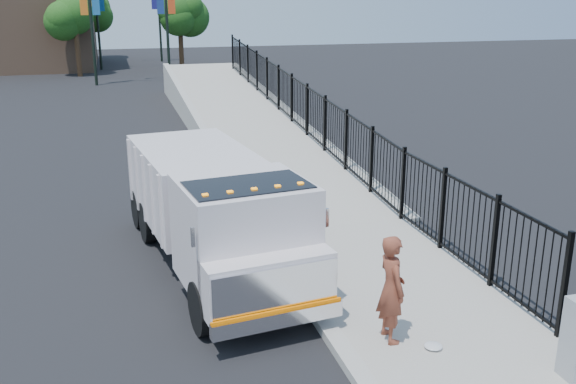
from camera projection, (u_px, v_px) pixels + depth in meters
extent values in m
plane|color=black|center=(316.00, 315.00, 11.54)|extent=(120.00, 120.00, 0.00)
cube|color=#9E998E|center=(470.00, 354.00, 10.18)|extent=(3.55, 12.00, 0.12)
cube|color=#ADAAA3|center=(356.00, 371.00, 9.68)|extent=(0.30, 12.00, 0.16)
cube|color=#9E998E|center=(246.00, 131.00, 26.80)|extent=(3.95, 24.06, 3.19)
cube|color=black|center=(307.00, 127.00, 23.23)|extent=(0.10, 28.00, 1.80)
cube|color=black|center=(212.00, 240.00, 13.62)|extent=(1.75, 6.45, 0.21)
cube|color=silver|center=(244.00, 232.00, 11.44)|extent=(2.45, 2.33, 1.88)
cube|color=silver|center=(268.00, 282.00, 10.55)|extent=(2.27, 0.93, 0.94)
cube|color=silver|center=(276.00, 291.00, 10.25)|extent=(2.15, 0.35, 0.80)
cube|color=silver|center=(278.00, 319.00, 10.32)|extent=(2.25, 0.46, 0.26)
cube|color=#FF6F00|center=(278.00, 311.00, 10.28)|extent=(2.24, 0.34, 0.06)
cube|color=black|center=(248.00, 206.00, 11.07)|extent=(2.20, 1.47, 0.80)
cube|color=silver|center=(195.00, 183.00, 14.41)|extent=(2.74, 4.20, 1.59)
cube|color=silver|center=(193.00, 237.00, 10.06)|extent=(0.06, 0.06, 0.33)
cube|color=silver|center=(327.00, 218.00, 10.93)|extent=(0.06, 0.06, 0.33)
cube|color=orange|center=(205.00, 196.00, 10.35)|extent=(0.10, 0.09, 0.06)
cube|color=orange|center=(230.00, 192.00, 10.51)|extent=(0.10, 0.09, 0.06)
cube|color=orange|center=(254.00, 190.00, 10.67)|extent=(0.10, 0.09, 0.06)
cube|color=orange|center=(278.00, 187.00, 10.82)|extent=(0.10, 0.09, 0.06)
cube|color=orange|center=(300.00, 184.00, 10.98)|extent=(0.10, 0.09, 0.06)
cylinder|color=black|center=(203.00, 308.00, 10.79)|extent=(0.42, 0.97, 0.94)
cylinder|color=black|center=(309.00, 288.00, 11.53)|extent=(0.42, 0.97, 0.94)
cylinder|color=black|center=(149.00, 222.00, 14.83)|extent=(0.42, 0.97, 0.94)
cylinder|color=black|center=(230.00, 211.00, 15.57)|extent=(0.42, 0.97, 0.94)
cylinder|color=black|center=(140.00, 209.00, 15.74)|extent=(0.42, 0.97, 0.94)
cylinder|color=black|center=(217.00, 199.00, 16.47)|extent=(0.42, 0.97, 0.94)
imported|color=brown|center=(391.00, 289.00, 10.25)|extent=(0.43, 0.66, 1.80)
ellipsoid|color=silver|center=(433.00, 346.00, 10.22)|extent=(0.30, 0.30, 0.07)
cylinder|color=black|center=(91.00, 19.00, 39.02)|extent=(0.18, 0.18, 8.00)
cube|color=#1D65A2|center=(96.00, 6.00, 38.87)|extent=(0.45, 0.04, 1.10)
cube|color=orange|center=(84.00, 6.00, 38.69)|extent=(0.45, 0.04, 1.10)
cylinder|color=black|center=(167.00, 18.00, 41.19)|extent=(0.18, 0.18, 8.00)
cube|color=#E64719|center=(172.00, 5.00, 41.05)|extent=(0.45, 0.04, 1.10)
cube|color=navy|center=(160.00, 5.00, 40.87)|extent=(0.45, 0.04, 1.10)
cylinder|color=black|center=(97.00, 15.00, 47.25)|extent=(0.18, 0.18, 8.00)
cube|color=#0F4C93|center=(101.00, 3.00, 47.10)|extent=(0.45, 0.04, 1.10)
cube|color=#EAA812|center=(91.00, 3.00, 46.92)|extent=(0.45, 0.04, 1.10)
cylinder|color=black|center=(159.00, 12.00, 53.05)|extent=(0.18, 0.18, 8.00)
cube|color=orange|center=(163.00, 2.00, 52.90)|extent=(0.45, 0.04, 1.10)
cube|color=navy|center=(154.00, 2.00, 52.72)|extent=(0.45, 0.04, 1.10)
cylinder|color=#382314|center=(78.00, 53.00, 44.01)|extent=(0.36, 0.36, 3.20)
sphere|color=#194714|center=(75.00, 17.00, 43.30)|extent=(2.81, 2.81, 2.81)
cylinder|color=#382314|center=(181.00, 48.00, 47.64)|extent=(0.36, 0.36, 3.20)
sphere|color=#194714|center=(180.00, 15.00, 46.92)|extent=(2.69, 2.69, 2.69)
cylinder|color=#382314|center=(94.00, 40.00, 55.92)|extent=(0.36, 0.36, 3.20)
sphere|color=#194714|center=(92.00, 12.00, 55.21)|extent=(3.26, 3.26, 3.26)
cube|color=#8C664C|center=(24.00, 14.00, 48.50)|extent=(10.00, 10.00, 8.00)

